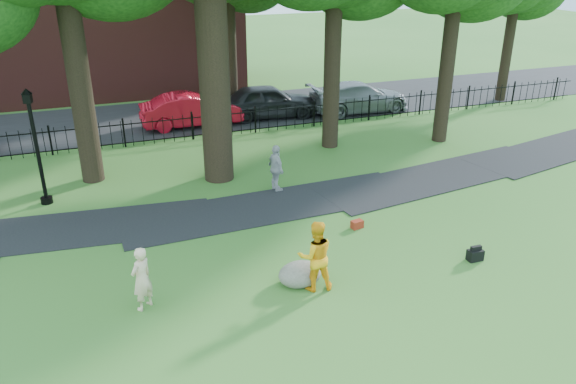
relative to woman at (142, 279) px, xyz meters
name	(u,v)px	position (x,y,z in m)	size (l,w,h in m)	color
ground	(281,269)	(3.73, 0.54, -0.83)	(120.00, 120.00, 0.00)	#326623
footpath	(270,207)	(4.73, 4.44, -0.83)	(36.00, 2.60, 0.03)	black
street	(178,117)	(3.73, 16.54, -0.83)	(80.00, 7.00, 0.02)	black
iron_fence	(192,127)	(3.73, 12.54, -0.23)	(44.00, 0.04, 1.20)	black
woman	(142,279)	(0.00, 0.00, 0.00)	(0.60, 0.40, 1.66)	beige
man	(315,256)	(4.23, -0.65, 0.12)	(0.92, 0.72, 1.90)	#F8A614
pedestrian	(276,168)	(5.37, 5.65, 0.04)	(1.01, 0.42, 1.73)	#A3A3A8
boulder	(300,272)	(3.95, -0.31, -0.49)	(1.15, 0.87, 0.67)	slate
lamppost	(37,149)	(-2.38, 7.39, 1.13)	(0.40, 0.40, 3.99)	black
backpack	(475,255)	(9.00, -0.91, -0.67)	(0.43, 0.27, 0.32)	black
red_bag	(357,224)	(6.78, 2.01, -0.70)	(0.37, 0.23, 0.25)	maroon
red_sedan	(191,110)	(4.13, 14.66, -0.02)	(1.70, 4.87, 1.61)	red
grey_car	(268,101)	(8.12, 14.80, 0.03)	(2.02, 5.02, 1.71)	black
silver_car	(359,97)	(12.99, 14.20, -0.04)	(2.22, 5.45, 1.58)	gray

